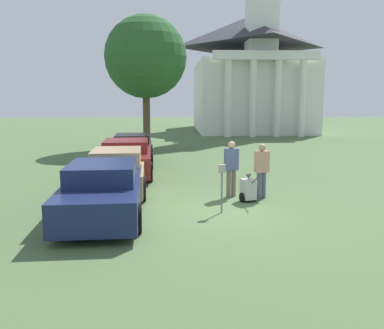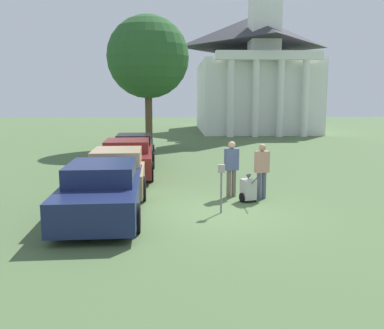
{
  "view_description": "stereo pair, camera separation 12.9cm",
  "coord_description": "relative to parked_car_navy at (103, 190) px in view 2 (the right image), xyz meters",
  "views": [
    {
      "loc": [
        -1.22,
        -11.19,
        3.09
      ],
      "look_at": [
        -0.56,
        1.62,
        1.1
      ],
      "focal_mm": 40.0,
      "sensor_mm": 36.0,
      "label": 1
    },
    {
      "loc": [
        -1.09,
        -11.19,
        3.09
      ],
      "look_at": [
        -0.56,
        1.62,
        1.1
      ],
      "focal_mm": 40.0,
      "sensor_mm": 36.0,
      "label": 2
    }
  ],
  "objects": [
    {
      "name": "shade_tree",
      "position": [
        0.34,
        15.34,
        4.86
      ],
      "size": [
        4.96,
        4.96,
        8.03
      ],
      "color": "brown",
      "rests_on": "ground_plane"
    },
    {
      "name": "parking_meter",
      "position": [
        3.16,
        0.07,
        0.26
      ],
      "size": [
        0.18,
        0.09,
        1.33
      ],
      "color": "slate",
      "rests_on": "ground_plane"
    },
    {
      "name": "church",
      "position": [
        9.43,
        29.87,
        5.13
      ],
      "size": [
        10.21,
        14.21,
        22.19
      ],
      "color": "white",
      "rests_on": "ground_plane"
    },
    {
      "name": "person_worker",
      "position": [
        3.69,
        2.0,
        0.34
      ],
      "size": [
        0.46,
        0.31,
        1.77
      ],
      "rotation": [
        0.0,
        0.0,
        3.38
      ],
      "color": "#665B4C",
      "rests_on": "ground_plane"
    },
    {
      "name": "parked_car_tan",
      "position": [
        0.0,
        3.04,
        -0.0
      ],
      "size": [
        2.09,
        5.06,
        1.43
      ],
      "rotation": [
        0.0,
        0.0,
        0.05
      ],
      "color": "tan",
      "rests_on": "ground_plane"
    },
    {
      "name": "ground_plane",
      "position": [
        2.99,
        0.0,
        -0.68
      ],
      "size": [
        120.0,
        120.0,
        0.0
      ],
      "primitive_type": "plane",
      "color": "#4C663D"
    },
    {
      "name": "parked_car_maroon",
      "position": [
        -0.0,
        6.15,
        0.01
      ],
      "size": [
        2.26,
        5.23,
        1.44
      ],
      "rotation": [
        0.0,
        0.0,
        0.05
      ],
      "color": "maroon",
      "rests_on": "ground_plane"
    },
    {
      "name": "equipment_cart",
      "position": [
        4.12,
        1.31,
        -0.29
      ],
      "size": [
        0.53,
        1.0,
        1.0
      ],
      "rotation": [
        0.0,
        0.0,
        0.31
      ],
      "color": "#B2B2AD",
      "rests_on": "ground_plane"
    },
    {
      "name": "person_supervisor",
      "position": [
        4.59,
        1.7,
        0.3
      ],
      "size": [
        0.47,
        0.33,
        1.71
      ],
      "rotation": [
        0.0,
        0.0,
        3.44
      ],
      "color": "#515670",
      "rests_on": "ground_plane"
    },
    {
      "name": "parked_car_navy",
      "position": [
        0.0,
        0.0,
        0.0
      ],
      "size": [
        2.23,
        5.35,
        1.44
      ],
      "rotation": [
        0.0,
        0.0,
        0.05
      ],
      "color": "#19234C",
      "rests_on": "ground_plane"
    },
    {
      "name": "parked_car_black",
      "position": [
        -0.0,
        9.03,
        -0.0
      ],
      "size": [
        2.08,
        5.07,
        1.42
      ],
      "rotation": [
        0.0,
        0.0,
        0.05
      ],
      "color": "black",
      "rests_on": "ground_plane"
    }
  ]
}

